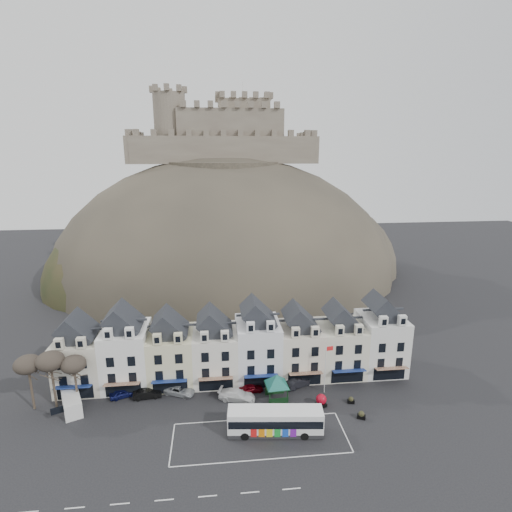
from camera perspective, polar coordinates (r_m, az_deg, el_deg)
The scene contains 21 objects.
ground at distance 54.59m, azimuth -1.61°, elevation -25.48°, with size 300.00×300.00×0.00m, color black.
coach_bay_markings at distance 55.69m, azimuth 0.54°, elevation -24.52°, with size 22.00×7.50×0.01m, color silver.
townhouse_terrace at distance 64.94m, azimuth -2.65°, elevation -12.72°, with size 54.40×9.35×11.80m.
castle_hill at distance 116.04m, azimuth -3.68°, elevation -2.89°, with size 100.00×76.00×68.00m.
castle at distance 117.64m, azimuth -4.55°, elevation 17.13°, with size 50.20×22.20×22.00m.
tree_left_far at distance 64.72m, azimuth -29.84°, elevation -13.34°, with size 3.61×3.61×8.24m.
tree_left_mid at distance 63.42m, azimuth -27.33°, elevation -13.23°, with size 3.78×3.78×8.64m.
tree_left_near at distance 62.71m, azimuth -24.63°, elevation -13.94°, with size 3.43×3.43×7.84m.
bus at distance 55.30m, azimuth 2.76°, elevation -22.37°, with size 12.36×4.04×3.43m.
bus_shelter at distance 60.52m, azimuth 2.98°, elevation -17.31°, with size 6.36×6.36×4.04m.
red_buoy at distance 61.00m, azimuth 9.30°, elevation -19.67°, with size 1.66×1.66×1.86m.
flagpole at distance 62.12m, azimuth 9.97°, elevation -15.19°, with size 1.13×0.22×7.82m.
white_van at distance 64.72m, azimuth -24.83°, elevation -18.54°, with size 4.12×5.58×2.33m.
planter_west at distance 62.67m, azimuth 13.41°, elevation -19.39°, with size 1.09×0.71×1.01m.
planter_east at distance 60.04m, azimuth 14.82°, elevation -21.12°, with size 1.26×0.98×1.13m.
car_navy at distance 65.32m, azimuth -18.51°, elevation -18.10°, with size 1.49×3.71×1.26m, color #0E1348.
car_black at distance 64.13m, azimuth -15.26°, elevation -18.45°, with size 1.43×4.11×1.35m, color black.
car_silver at distance 63.95m, azimuth -10.87°, elevation -18.31°, with size 2.13×4.55×1.28m, color #A9ADB1.
car_white at distance 61.67m, azimuth -2.74°, elevation -19.25°, with size 2.19×5.38×1.56m, color white.
car_maroon at distance 63.32m, azimuth -0.71°, elevation -18.40°, with size 1.47×3.65×1.24m, color #55040C.
car_charcoal at distance 64.91m, azimuth 6.13°, elevation -17.45°, with size 1.57×4.51×1.48m, color black.
Camera 1 is at (-3.04, -41.55, 35.27)m, focal length 28.00 mm.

